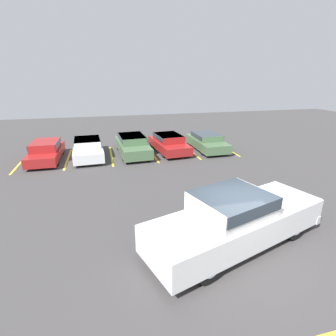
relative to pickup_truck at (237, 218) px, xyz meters
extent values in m
plane|color=#423F3F|center=(-0.07, -0.70, -0.90)|extent=(60.00, 60.00, 0.00)
cube|color=yellow|center=(-8.96, 10.84, -0.90)|extent=(0.12, 4.60, 0.01)
cube|color=yellow|center=(-6.19, 10.84, -0.90)|extent=(0.12, 4.60, 0.01)
cube|color=yellow|center=(-3.42, 10.84, -0.90)|extent=(0.12, 4.60, 0.01)
cube|color=yellow|center=(-0.66, 10.84, -0.90)|extent=(0.12, 4.60, 0.01)
cube|color=yellow|center=(2.11, 10.84, -0.90)|extent=(0.12, 4.60, 0.01)
cube|color=yellow|center=(4.88, 10.84, -0.90)|extent=(0.12, 4.60, 0.01)
cube|color=white|center=(-0.01, 0.00, -0.19)|extent=(6.39, 3.71, 0.87)
cube|color=white|center=(-0.30, -0.10, 0.57)|extent=(2.63, 2.38, 0.66)
cube|color=#2D3842|center=(-0.30, -0.10, 0.72)|extent=(2.61, 2.42, 0.36)
cube|color=white|center=(1.82, 0.58, 0.20)|extent=(2.71, 2.47, 0.13)
cube|color=silver|center=(2.82, 0.90, -0.51)|extent=(0.80, 1.96, 0.28)
cylinder|color=black|center=(1.49, 1.32, -0.45)|extent=(0.94, 0.55, 0.90)
cylinder|color=#ADADB2|center=(1.49, 1.32, -0.45)|extent=(0.56, 0.44, 0.49)
cylinder|color=black|center=(1.98, -0.22, -0.45)|extent=(0.94, 0.55, 0.90)
cylinder|color=#ADADB2|center=(1.98, -0.22, -0.45)|extent=(0.56, 0.44, 0.49)
cylinder|color=black|center=(-1.99, 0.21, -0.45)|extent=(0.94, 0.55, 0.90)
cylinder|color=#ADADB2|center=(-1.99, 0.21, -0.45)|extent=(0.56, 0.44, 0.49)
cylinder|color=black|center=(-1.50, -1.33, -0.45)|extent=(0.94, 0.55, 0.90)
cylinder|color=#ADADB2|center=(-1.50, -1.33, -0.45)|extent=(0.56, 0.44, 0.49)
cube|color=maroon|center=(-7.44, 10.87, -0.46)|extent=(1.77, 4.34, 0.55)
cube|color=maroon|center=(-7.44, 10.95, 0.06)|extent=(1.54, 2.26, 0.49)
cube|color=#2D3842|center=(-7.44, 10.95, 0.16)|extent=(1.61, 2.22, 0.29)
cylinder|color=black|center=(-6.72, 9.61, -0.59)|extent=(0.24, 0.61, 0.61)
cylinder|color=#ADADB2|center=(-6.72, 9.61, -0.59)|extent=(0.25, 0.34, 0.34)
cylinder|color=black|center=(-8.18, 9.62, -0.59)|extent=(0.24, 0.61, 0.61)
cylinder|color=#ADADB2|center=(-8.18, 9.62, -0.59)|extent=(0.25, 0.34, 0.34)
cylinder|color=black|center=(-6.70, 12.12, -0.59)|extent=(0.24, 0.61, 0.61)
cylinder|color=#ADADB2|center=(-6.70, 12.12, -0.59)|extent=(0.25, 0.34, 0.34)
cylinder|color=black|center=(-8.16, 12.13, -0.59)|extent=(0.24, 0.61, 0.61)
cylinder|color=#ADADB2|center=(-8.16, 12.13, -0.59)|extent=(0.25, 0.34, 0.34)
cube|color=silver|center=(-4.88, 10.89, -0.42)|extent=(2.03, 4.50, 0.60)
cube|color=silver|center=(-4.89, 10.98, 0.10)|extent=(1.70, 2.37, 0.44)
cube|color=#2D3842|center=(-4.89, 10.98, 0.19)|extent=(1.77, 2.33, 0.26)
cylinder|color=black|center=(-4.04, 9.65, -0.57)|extent=(0.25, 0.67, 0.66)
cylinder|color=#ADADB2|center=(-4.04, 9.65, -0.57)|extent=(0.25, 0.38, 0.37)
cylinder|color=black|center=(-5.59, 9.57, -0.57)|extent=(0.25, 0.67, 0.66)
cylinder|color=#ADADB2|center=(-5.59, 9.57, -0.57)|extent=(0.25, 0.38, 0.37)
cylinder|color=black|center=(-4.18, 12.21, -0.57)|extent=(0.25, 0.67, 0.66)
cylinder|color=#ADADB2|center=(-4.18, 12.21, -0.57)|extent=(0.25, 0.38, 0.37)
cylinder|color=black|center=(-5.72, 12.12, -0.57)|extent=(0.25, 0.67, 0.66)
cylinder|color=#ADADB2|center=(-5.72, 12.12, -0.57)|extent=(0.25, 0.38, 0.37)
cube|color=#4C6B47|center=(-1.97, 10.98, -0.40)|extent=(2.07, 4.82, 0.65)
cube|color=#4C6B47|center=(-1.97, 11.07, 0.15)|extent=(1.73, 2.54, 0.46)
cube|color=#2D3842|center=(-1.97, 11.07, 0.24)|extent=(1.80, 2.50, 0.27)
cylinder|color=black|center=(-1.11, 9.65, -0.58)|extent=(0.24, 0.65, 0.64)
cylinder|color=#ADADB2|center=(-1.11, 9.65, -0.58)|extent=(0.24, 0.36, 0.35)
cylinder|color=black|center=(-2.68, 9.57, -0.58)|extent=(0.24, 0.65, 0.64)
cylinder|color=#ADADB2|center=(-2.68, 9.57, -0.58)|extent=(0.24, 0.36, 0.35)
cylinder|color=black|center=(-1.26, 12.39, -0.58)|extent=(0.24, 0.65, 0.64)
cylinder|color=#ADADB2|center=(-1.26, 12.39, -0.58)|extent=(0.24, 0.36, 0.35)
cylinder|color=black|center=(-2.83, 12.31, -0.58)|extent=(0.24, 0.65, 0.64)
cylinder|color=#ADADB2|center=(-2.83, 12.31, -0.58)|extent=(0.24, 0.36, 0.35)
cube|color=maroon|center=(0.58, 10.93, -0.44)|extent=(2.21, 4.46, 0.56)
cube|color=maroon|center=(0.57, 11.01, 0.08)|extent=(1.79, 2.38, 0.47)
cube|color=#2D3842|center=(0.57, 11.01, 0.17)|extent=(1.86, 2.34, 0.28)
cylinder|color=black|center=(1.48, 9.76, -0.57)|extent=(0.27, 0.68, 0.66)
cylinder|color=#ADADB2|center=(1.48, 9.76, -0.57)|extent=(0.25, 0.38, 0.36)
cylinder|color=black|center=(-0.07, 9.61, -0.57)|extent=(0.27, 0.68, 0.66)
cylinder|color=#ADADB2|center=(-0.07, 9.61, -0.57)|extent=(0.25, 0.38, 0.36)
cylinder|color=black|center=(1.24, 12.25, -0.57)|extent=(0.27, 0.68, 0.66)
cylinder|color=#ADADB2|center=(1.24, 12.25, -0.57)|extent=(0.25, 0.38, 0.36)
cylinder|color=black|center=(-0.32, 12.09, -0.57)|extent=(0.27, 0.68, 0.66)
cylinder|color=#ADADB2|center=(-0.32, 12.09, -0.57)|extent=(0.25, 0.38, 0.36)
cube|color=#4C6B47|center=(3.38, 10.79, -0.43)|extent=(1.87, 4.37, 0.58)
cube|color=#4C6B47|center=(3.38, 10.88, 0.06)|extent=(1.62, 2.28, 0.41)
cube|color=#2D3842|center=(3.38, 10.88, 0.14)|extent=(1.70, 2.24, 0.25)
cylinder|color=black|center=(4.18, 9.54, -0.57)|extent=(0.23, 0.66, 0.65)
cylinder|color=#ADADB2|center=(4.18, 9.54, -0.57)|extent=(0.24, 0.36, 0.36)
cylinder|color=black|center=(2.62, 9.52, -0.57)|extent=(0.23, 0.66, 0.65)
cylinder|color=#ADADB2|center=(2.62, 9.52, -0.57)|extent=(0.24, 0.36, 0.36)
cylinder|color=black|center=(4.15, 12.06, -0.57)|extent=(0.23, 0.66, 0.65)
cylinder|color=#ADADB2|center=(4.15, 12.06, -0.57)|extent=(0.24, 0.36, 0.36)
cylinder|color=black|center=(2.59, 12.04, -0.57)|extent=(0.23, 0.66, 0.65)
cylinder|color=#ADADB2|center=(2.59, 12.04, -0.57)|extent=(0.24, 0.36, 0.36)
camera|label=1|loc=(-3.86, -6.41, 4.22)|focal=28.00mm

